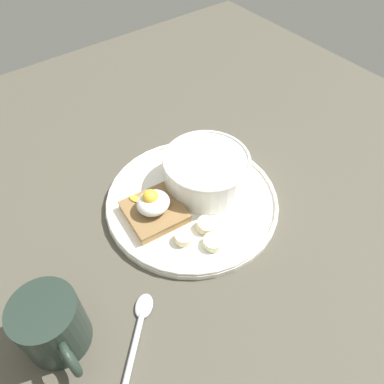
% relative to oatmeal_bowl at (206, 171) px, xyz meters
% --- Properties ---
extents(ground_plane, '(1.20, 1.20, 0.02)m').
position_rel_oatmeal_bowl_xyz_m(ground_plane, '(0.04, 0.02, -0.05)').
color(ground_plane, '#4B473B').
rests_on(ground_plane, ground).
extents(plate, '(0.29, 0.29, 0.02)m').
position_rel_oatmeal_bowl_xyz_m(plate, '(0.04, 0.02, -0.03)').
color(plate, white).
rests_on(plate, ground_plane).
extents(oatmeal_bowl, '(0.15, 0.15, 0.06)m').
position_rel_oatmeal_bowl_xyz_m(oatmeal_bowl, '(0.00, 0.00, 0.00)').
color(oatmeal_bowl, white).
rests_on(oatmeal_bowl, plate).
extents(toast_slice, '(0.10, 0.10, 0.02)m').
position_rel_oatmeal_bowl_xyz_m(toast_slice, '(0.11, 0.01, -0.02)').
color(toast_slice, olive).
rests_on(toast_slice, plate).
extents(poached_egg, '(0.05, 0.07, 0.04)m').
position_rel_oatmeal_bowl_xyz_m(poached_egg, '(0.11, 0.00, 0.00)').
color(poached_egg, white).
rests_on(poached_egg, toast_slice).
extents(banana_slice_front, '(0.04, 0.04, 0.02)m').
position_rel_oatmeal_bowl_xyz_m(banana_slice_front, '(0.06, 0.08, -0.02)').
color(banana_slice_front, beige).
rests_on(banana_slice_front, plate).
extents(banana_slice_left, '(0.04, 0.04, 0.01)m').
position_rel_oatmeal_bowl_xyz_m(banana_slice_left, '(0.07, 0.11, -0.02)').
color(banana_slice_left, '#EFF1BE').
rests_on(banana_slice_left, plate).
extents(banana_slice_back, '(0.03, 0.03, 0.02)m').
position_rel_oatmeal_bowl_xyz_m(banana_slice_back, '(0.10, 0.07, -0.02)').
color(banana_slice_back, beige).
rests_on(banana_slice_back, plate).
extents(coffee_mug, '(0.08, 0.12, 0.09)m').
position_rel_oatmeal_bowl_xyz_m(coffee_mug, '(0.32, 0.10, 0.01)').
color(coffee_mug, '#212E26').
rests_on(coffee_mug, ground_plane).
extents(spoon, '(0.10, 0.10, 0.01)m').
position_rel_oatmeal_bowl_xyz_m(spoon, '(0.23, 0.14, -0.04)').
color(spoon, silver).
rests_on(spoon, ground_plane).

